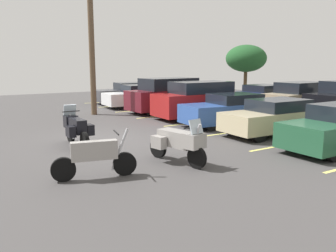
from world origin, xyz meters
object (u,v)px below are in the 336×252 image
(motorcycle_second, at_px, (179,142))
(car_far_navy, at_px, (261,96))
(car_blue, at_px, (231,110))
(car_champagne, at_px, (273,117))
(car_far_tan, at_px, (299,97))
(car_white, at_px, (138,96))
(motorcycle_touring, at_px, (76,128))
(motorcycle_third, at_px, (95,157))
(car_red, at_px, (198,100))
(utility_pole, at_px, (92,47))
(car_maroon, at_px, (167,95))
(car_charcoal, at_px, (130,93))

(motorcycle_second, bearing_deg, car_far_navy, 123.98)
(car_blue, height_order, car_champagne, car_blue)
(car_far_tan, bearing_deg, car_white, -136.90)
(motorcycle_touring, relative_size, motorcycle_third, 1.04)
(car_red, distance_m, utility_pole, 6.48)
(motorcycle_touring, height_order, car_champagne, car_champagne)
(car_white, distance_m, car_champagne, 10.92)
(motorcycle_third, distance_m, utility_pole, 11.76)
(motorcycle_touring, bearing_deg, car_white, 141.63)
(motorcycle_touring, distance_m, car_blue, 7.40)
(motorcycle_second, xyz_separation_m, car_white, (-12.38, 5.05, 0.06))
(motorcycle_second, bearing_deg, car_red, 139.56)
(motorcycle_second, distance_m, car_far_tan, 12.90)
(motorcycle_touring, relative_size, car_maroon, 0.45)
(motorcycle_third, bearing_deg, car_maroon, 139.63)
(car_white, xyz_separation_m, car_champagne, (10.91, 0.54, 0.00))
(motorcycle_touring, xyz_separation_m, car_blue, (-0.28, 7.40, 0.07))
(motorcycle_touring, bearing_deg, utility_pole, 155.16)
(motorcycle_second, distance_m, car_white, 13.37)
(car_maroon, xyz_separation_m, car_champagne, (7.89, 0.15, -0.28))
(utility_pole, bearing_deg, car_maroon, 72.43)
(car_red, bearing_deg, car_maroon, -177.06)
(car_maroon, bearing_deg, car_red, 2.94)
(car_charcoal, xyz_separation_m, car_far_tan, (9.67, 6.24, 0.16))
(motorcycle_third, distance_m, car_far_tan, 15.25)
(car_far_navy, bearing_deg, car_champagne, -43.46)
(motorcycle_second, relative_size, car_maroon, 0.45)
(car_white, distance_m, utility_pole, 5.05)
(car_charcoal, bearing_deg, car_far_navy, 40.88)
(car_white, xyz_separation_m, car_blue, (8.40, 0.52, 0.01))
(car_white, bearing_deg, motorcycle_third, -31.44)
(car_far_tan, bearing_deg, car_champagne, -59.84)
(car_champagne, xyz_separation_m, car_far_tan, (-3.64, 6.26, 0.17))
(motorcycle_third, xyz_separation_m, utility_pole, (-10.63, 3.90, 3.16))
(car_maroon, distance_m, car_far_navy, 6.37)
(motorcycle_third, bearing_deg, car_white, 148.56)
(motorcycle_touring, bearing_deg, car_charcoal, 146.14)
(car_charcoal, bearing_deg, motorcycle_second, -20.78)
(motorcycle_second, xyz_separation_m, car_blue, (-3.97, 5.57, 0.07))
(motorcycle_touring, xyz_separation_m, utility_pole, (-6.95, 3.22, 3.07))
(car_blue, bearing_deg, car_far_tan, 100.22)
(motorcycle_second, bearing_deg, car_white, 157.82)
(car_charcoal, height_order, car_maroon, car_maroon)
(motorcycle_second, xyz_separation_m, car_far_tan, (-5.11, 11.85, 0.23))
(car_charcoal, distance_m, car_blue, 10.80)
(motorcycle_touring, height_order, car_red, car_red)
(motorcycle_second, distance_m, car_red, 8.61)
(car_charcoal, height_order, car_blue, car_charcoal)
(motorcycle_third, bearing_deg, utility_pole, 159.85)
(motorcycle_second, relative_size, car_far_tan, 0.47)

